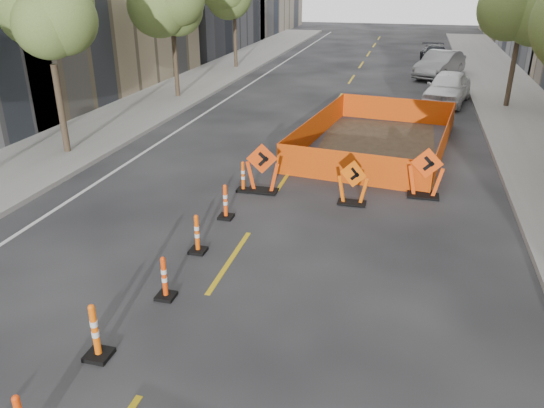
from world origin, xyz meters
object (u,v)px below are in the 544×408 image
(channelizer_4, at_px, (164,278))
(channelizer_6, at_px, (225,202))
(parked_car_mid, at_px, (440,64))
(chevron_sign_right, at_px, (426,173))
(chevron_sign_left, at_px, (262,168))
(channelizer_7, at_px, (243,176))
(parked_car_far, at_px, (435,55))
(parked_car_near, at_px, (448,87))
(channelizer_5, at_px, (197,234))
(chevron_sign_center, at_px, (353,182))
(channelizer_3, at_px, (95,331))

(channelizer_4, height_order, channelizer_6, channelizer_6)
(parked_car_mid, bearing_deg, channelizer_4, -81.19)
(channelizer_4, distance_m, chevron_sign_right, 8.69)
(chevron_sign_left, distance_m, parked_car_mid, 22.47)
(channelizer_7, relative_size, parked_car_far, 0.21)
(parked_car_far, bearing_deg, parked_car_near, -92.72)
(channelizer_5, xyz_separation_m, parked_car_near, (6.45, 18.31, 0.31))
(chevron_sign_right, xyz_separation_m, parked_car_near, (1.16, 13.36, 0.03))
(channelizer_4, relative_size, channelizer_5, 0.98)
(chevron_sign_right, relative_size, parked_car_near, 0.33)
(channelizer_5, relative_size, channelizer_6, 1.00)
(channelizer_5, xyz_separation_m, chevron_sign_right, (5.29, 4.95, 0.28))
(chevron_sign_center, bearing_deg, channelizer_6, -132.14)
(chevron_sign_right, bearing_deg, channelizer_3, -122.90)
(channelizer_3, xyz_separation_m, channelizer_5, (0.25, 4.03, -0.05))
(channelizer_5, bearing_deg, parked_car_mid, 76.37)
(parked_car_mid, bearing_deg, parked_car_near, -67.25)
(parked_car_near, xyz_separation_m, parked_car_mid, (-0.19, 7.52, 0.02))
(channelizer_6, height_order, parked_car_far, parked_car_far)
(channelizer_6, bearing_deg, chevron_sign_left, 77.49)
(channelizer_5, relative_size, parked_car_mid, 0.20)
(chevron_sign_center, bearing_deg, parked_car_far, 102.27)
(channelizer_3, bearing_deg, parked_car_far, 79.83)
(channelizer_6, distance_m, parked_car_mid, 24.62)
(chevron_sign_left, height_order, parked_car_far, chevron_sign_left)
(channelizer_7, bearing_deg, chevron_sign_right, 9.62)
(channelizer_4, relative_size, parked_car_near, 0.20)
(chevron_sign_right, distance_m, parked_car_mid, 20.90)
(channelizer_5, xyz_separation_m, parked_car_far, (6.08, 31.28, 0.18))
(channelizer_5, xyz_separation_m, channelizer_6, (0.01, 2.01, 0.00))
(channelizer_4, distance_m, chevron_sign_center, 6.69)
(channelizer_5, xyz_separation_m, parked_car_mid, (6.26, 25.83, 0.33))
(chevron_sign_right, xyz_separation_m, parked_car_far, (0.79, 26.33, -0.10))
(channelizer_4, distance_m, parked_car_far, 33.83)
(parked_car_near, distance_m, parked_car_mid, 7.52)
(channelizer_6, bearing_deg, chevron_sign_right, 29.06)
(channelizer_3, height_order, channelizer_7, channelizer_3)
(parked_car_near, relative_size, parked_car_far, 1.02)
(chevron_sign_center, bearing_deg, parked_car_mid, 100.37)
(channelizer_7, distance_m, chevron_sign_left, 0.67)
(channelizer_3, height_order, chevron_sign_center, chevron_sign_center)
(channelizer_7, distance_m, chevron_sign_center, 3.39)
(channelizer_5, height_order, chevron_sign_center, chevron_sign_center)
(channelizer_6, xyz_separation_m, chevron_sign_left, (0.47, 2.10, 0.28))
(channelizer_6, relative_size, chevron_sign_center, 0.73)
(channelizer_3, relative_size, chevron_sign_center, 0.81)
(chevron_sign_center, bearing_deg, channelizer_5, -112.01)
(channelizer_5, relative_size, chevron_sign_left, 0.63)
(channelizer_3, height_order, channelizer_5, channelizer_3)
(chevron_sign_left, bearing_deg, channelizer_4, -107.49)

